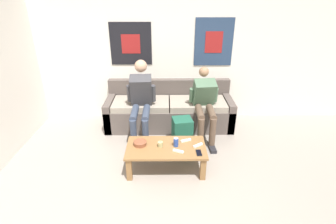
{
  "coord_description": "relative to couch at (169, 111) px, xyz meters",
  "views": [
    {
      "loc": [
        0.18,
        -1.97,
        2.26
      ],
      "look_at": [
        0.21,
        1.42,
        0.65
      ],
      "focal_mm": 28.0,
      "sensor_mm": 36.0,
      "label": 1
    }
  ],
  "objects": [
    {
      "name": "ceramic_bowl",
      "position": [
        -0.41,
        -1.24,
        0.1
      ],
      "size": [
        0.18,
        0.18,
        0.06
      ],
      "color": "brown",
      "rests_on": "coffee_table"
    },
    {
      "name": "game_controller_far_center",
      "position": [
        0.1,
        -1.41,
        0.08
      ],
      "size": [
        0.15,
        0.09,
        0.03
      ],
      "color": "white",
      "rests_on": "coffee_table"
    },
    {
      "name": "game_controller_near_right",
      "position": [
        0.21,
        -1.15,
        0.08
      ],
      "size": [
        0.15,
        0.08,
        0.03
      ],
      "color": "white",
      "rests_on": "coffee_table"
    },
    {
      "name": "drink_can_blue",
      "position": [
        0.07,
        -1.27,
        0.13
      ],
      "size": [
        0.07,
        0.07,
        0.12
      ],
      "color": "#28479E",
      "rests_on": "coffee_table"
    },
    {
      "name": "coffee_table",
      "position": [
        -0.06,
        -1.29,
        0.01
      ],
      "size": [
        1.06,
        0.56,
        0.35
      ],
      "color": "olive",
      "rests_on": "ground_plane"
    },
    {
      "name": "cell_phone",
      "position": [
        0.36,
        -1.44,
        0.08
      ],
      "size": [
        0.07,
        0.14,
        0.01
      ],
      "color": "black",
      "rests_on": "coffee_table"
    },
    {
      "name": "game_controller_near_left",
      "position": [
        0.37,
        -1.27,
        0.08
      ],
      "size": [
        0.14,
        0.11,
        0.03
      ],
      "color": "white",
      "rests_on": "coffee_table"
    },
    {
      "name": "person_seated_adult",
      "position": [
        -0.46,
        -0.37,
        0.39
      ],
      "size": [
        0.47,
        0.96,
        1.23
      ],
      "color": "#384256",
      "rests_on": "ground_plane"
    },
    {
      "name": "wall_back",
      "position": [
        -0.24,
        0.38,
        1.0
      ],
      "size": [
        10.0,
        0.07,
        2.55
      ],
      "color": "white",
      "rests_on": "ground_plane"
    },
    {
      "name": "person_seated_teen",
      "position": [
        0.56,
        -0.39,
        0.33
      ],
      "size": [
        0.47,
        0.92,
        1.11
      ],
      "color": "brown",
      "rests_on": "ground_plane"
    },
    {
      "name": "pillar_candle",
      "position": [
        -0.14,
        -1.28,
        0.11
      ],
      "size": [
        0.07,
        0.07,
        0.08
      ],
      "color": "tan",
      "rests_on": "coffee_table"
    },
    {
      "name": "backpack",
      "position": [
        0.19,
        -0.71,
        -0.05
      ],
      "size": [
        0.33,
        0.34,
        0.46
      ],
      "color": "#1E5642",
      "rests_on": "ground_plane"
    },
    {
      "name": "couch",
      "position": [
        0.0,
        0.0,
        0.0
      ],
      "size": [
        2.2,
        0.74,
        0.76
      ],
      "color": "#564C47",
      "rests_on": "ground_plane"
    }
  ]
}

